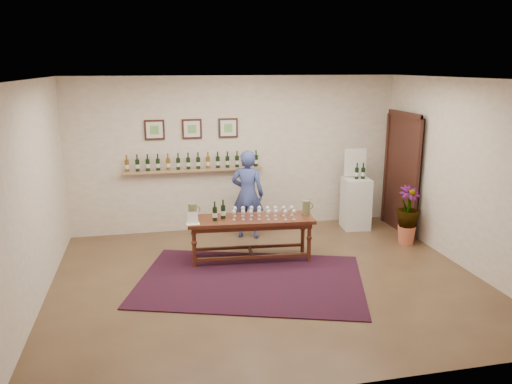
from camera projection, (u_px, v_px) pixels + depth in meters
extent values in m
plane|color=#503523|center=(268.00, 280.00, 7.10)|extent=(6.00, 6.00, 0.00)
plane|color=#F0E2CB|center=(236.00, 154.00, 9.12)|extent=(6.00, 0.00, 6.00)
plane|color=#F0E2CB|center=(335.00, 249.00, 4.39)|extent=(6.00, 0.00, 6.00)
plane|color=#F0E2CB|center=(32.00, 197.00, 6.14)|extent=(0.00, 5.00, 5.00)
plane|color=#F0E2CB|center=(465.00, 175.00, 7.37)|extent=(0.00, 5.00, 5.00)
plane|color=white|center=(269.00, 79.00, 6.41)|extent=(6.00, 6.00, 0.00)
cube|color=tan|center=(193.00, 170.00, 8.93)|extent=(2.50, 0.16, 0.04)
cube|color=black|center=(404.00, 174.00, 9.05)|extent=(0.10, 1.00, 2.10)
cube|color=black|center=(401.00, 174.00, 9.04)|extent=(0.04, 1.12, 2.22)
cube|color=black|center=(154.00, 130.00, 8.68)|extent=(0.35, 0.03, 0.35)
cube|color=silver|center=(154.00, 130.00, 8.67)|extent=(0.28, 0.01, 0.28)
cube|color=#6EA552|center=(154.00, 130.00, 8.66)|extent=(0.15, 0.00, 0.15)
cube|color=black|center=(192.00, 129.00, 8.82)|extent=(0.35, 0.03, 0.35)
cube|color=silver|center=(192.00, 129.00, 8.80)|extent=(0.28, 0.01, 0.28)
cube|color=#6EA552|center=(192.00, 129.00, 8.80)|extent=(0.15, 0.00, 0.15)
cube|color=black|center=(228.00, 128.00, 8.95)|extent=(0.35, 0.03, 0.35)
cube|color=silver|center=(228.00, 128.00, 8.93)|extent=(0.28, 0.01, 0.28)
cube|color=#6EA552|center=(228.00, 128.00, 8.93)|extent=(0.15, 0.00, 0.15)
cube|color=#4B0D12|center=(251.00, 280.00, 7.08)|extent=(3.62, 2.95, 0.02)
cube|color=#3F1B0F|center=(251.00, 219.00, 7.70)|extent=(1.98, 0.77, 0.05)
cube|color=#3F1B0F|center=(251.00, 223.00, 7.72)|extent=(1.87, 0.66, 0.09)
cylinder|color=#3F1B0F|center=(194.00, 248.00, 7.47)|extent=(0.07, 0.07, 0.63)
cylinder|color=#3F1B0F|center=(309.00, 243.00, 7.69)|extent=(0.07, 0.07, 0.63)
cylinder|color=#3F1B0F|center=(194.00, 238.00, 7.89)|extent=(0.07, 0.07, 0.63)
cylinder|color=#3F1B0F|center=(303.00, 233.00, 8.11)|extent=(0.07, 0.07, 0.63)
cube|color=#3F1B0F|center=(252.00, 257.00, 7.62)|extent=(1.76, 0.19, 0.04)
cube|color=#3F1B0F|center=(249.00, 247.00, 8.05)|extent=(1.76, 0.19, 0.04)
cube|color=#3F1B0F|center=(251.00, 252.00, 7.84)|extent=(0.08, 0.44, 0.04)
cube|color=silver|center=(193.00, 218.00, 7.40)|extent=(0.20, 0.14, 0.18)
cube|color=silver|center=(356.00, 203.00, 9.29)|extent=(0.51, 0.51, 0.95)
cube|color=silver|center=(355.00, 162.00, 9.21)|extent=(0.41, 0.06, 0.56)
cone|color=#C26040|center=(406.00, 235.00, 8.50)|extent=(0.30, 0.30, 0.32)
imported|color=#1B3315|center=(408.00, 211.00, 8.39)|extent=(0.52, 0.52, 0.56)
imported|color=#394687|center=(248.00, 194.00, 8.71)|extent=(0.67, 0.56, 1.57)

